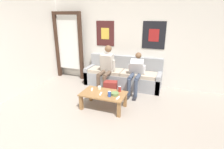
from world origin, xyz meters
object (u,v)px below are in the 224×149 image
Objects in this scene: ceramic_bowl at (115,94)px; drink_can_red at (120,89)px; person_seated_adult at (106,66)px; game_controller_near_left at (101,94)px; drink_can_blue at (109,94)px; person_seated_teen at (136,72)px; coffee_table at (103,96)px; game_controller_near_right at (118,98)px; game_controller_far_center at (92,89)px; backpack at (110,89)px; couch at (123,76)px; pillar_candle at (99,88)px.

drink_can_red is (0.04, 0.22, 0.03)m from ceramic_bowl.
person_seated_adult is 1.24m from game_controller_near_left.
drink_can_blue is at bearing -126.94° from ceramic_bowl.
drink_can_blue is at bearing -103.30° from person_seated_teen.
drink_can_blue is at bearing -31.69° from coffee_table.
game_controller_far_center is at bearing 163.32° from game_controller_near_right.
coffee_table is 8.14× the size of drink_can_red.
drink_can_blue is (0.56, -1.20, -0.23)m from person_seated_adult.
ceramic_bowl is at bearing -0.90° from coffee_table.
game_controller_near_right is (0.48, -0.82, 0.20)m from backpack.
couch is 1.42m from game_controller_far_center.
person_seated_teen is 1.27m from drink_can_blue.
game_controller_far_center is (-0.80, -1.03, -0.20)m from person_seated_teen.
drink_can_blue reaches higher than pillar_candle.
coffee_table is at bearing -90.49° from couch.
person_seated_teen reaches higher than couch.
drink_can_red is at bearing 79.20° from ceramic_bowl.
person_seated_adult is at bearing -178.63° from person_seated_teen.
drink_can_red is at bearing 34.05° from coffee_table.
drink_can_blue is at bearing -38.89° from pillar_candle.
drink_can_red is at bearing 3.92° from pillar_candle.
backpack is at bearing 109.19° from drink_can_blue.
drink_can_blue is 0.85× the size of game_controller_near_right.
person_seated_teen is 8.68× the size of drink_can_red.
backpack is 0.97m from game_controller_near_right.
game_controller_near_right is at bearing -93.87° from person_seated_teen.
drink_can_blue is 0.85× the size of game_controller_far_center.
pillar_candle reaches higher than backpack.
drink_can_red is at bearing 102.47° from game_controller_near_right.
drink_can_blue is 0.21m from game_controller_near_right.
game_controller_near_left is (-0.05, -1.52, 0.09)m from couch.
drink_can_red reaches higher than pillar_candle.
drink_can_red is at bearing 69.08° from drink_can_blue.
backpack is 2.66× the size of game_controller_near_left.
person_seated_adult is 1.35m from drink_can_blue.
person_seated_teen is (0.48, 1.11, 0.28)m from coffee_table.
ceramic_bowl is (0.27, -0.00, 0.10)m from coffee_table.
couch is at bearing 103.74° from drink_can_red.
couch is 0.65m from person_seated_teen.
drink_can_blue is 0.23m from game_controller_near_left.
person_seated_adult is at bearing 92.87° from game_controller_far_center.
coffee_table is 6.84× the size of game_controller_near_left.
game_controller_far_center is (-0.72, 0.21, 0.00)m from game_controller_near_right.
game_controller_far_center is at bearing 153.53° from game_controller_near_left.
game_controller_near_right is at bearing -77.53° from drink_can_red.
game_controller_near_left is at bearing -113.54° from person_seated_teen.
drink_can_blue reaches higher than game_controller_near_right.
coffee_table is at bearing 160.33° from game_controller_near_right.
person_seated_teen is 0.92m from drink_can_red.
drink_can_red is (0.40, -0.47, 0.25)m from backpack.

